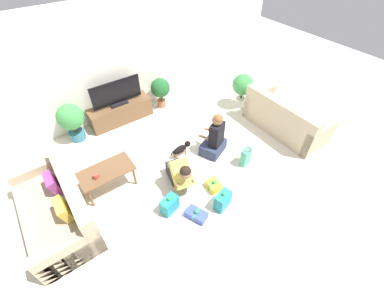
{
  "coord_description": "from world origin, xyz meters",
  "views": [
    {
      "loc": [
        -1.98,
        -2.65,
        3.85
      ],
      "look_at": [
        0.12,
        0.27,
        0.45
      ],
      "focal_mm": 24.0,
      "sensor_mm": 36.0,
      "label": 1
    }
  ],
  "objects_px": {
    "gift_box_d": "(170,205)",
    "sofa_left": "(58,209)",
    "potted_plant_back_left": "(71,119)",
    "gift_box_c": "(214,185)",
    "person_kneeling": "(180,173)",
    "person_sitting": "(215,139)",
    "tv": "(117,94)",
    "gift_box_a": "(196,214)",
    "gift_box_b": "(223,200)",
    "coffee_table": "(107,173)",
    "mug": "(96,176)",
    "potted_plant_back_right": "(160,89)",
    "gift_bag_a": "(246,157)",
    "dog": "(182,148)",
    "tv_console": "(121,112)",
    "sofa_right": "(285,119)",
    "potted_plant_corner_right": "(243,86)"
  },
  "relations": [
    {
      "from": "coffee_table",
      "to": "potted_plant_corner_right",
      "type": "relative_size",
      "value": 1.06
    },
    {
      "from": "person_sitting",
      "to": "gift_box_c",
      "type": "height_order",
      "value": "person_sitting"
    },
    {
      "from": "person_sitting",
      "to": "gift_box_b",
      "type": "bearing_deg",
      "value": 33.75
    },
    {
      "from": "person_kneeling",
      "to": "gift_box_c",
      "type": "bearing_deg",
      "value": -27.95
    },
    {
      "from": "coffee_table",
      "to": "gift_box_a",
      "type": "height_order",
      "value": "coffee_table"
    },
    {
      "from": "person_sitting",
      "to": "mug",
      "type": "xyz_separation_m",
      "value": [
        -2.32,
        0.31,
        0.15
      ]
    },
    {
      "from": "person_sitting",
      "to": "gift_box_d",
      "type": "distance_m",
      "value": 1.66
    },
    {
      "from": "sofa_left",
      "to": "potted_plant_back_left",
      "type": "xyz_separation_m",
      "value": [
        0.84,
        1.87,
        0.24
      ]
    },
    {
      "from": "mug",
      "to": "potted_plant_back_right",
      "type": "bearing_deg",
      "value": 37.81
    },
    {
      "from": "sofa_left",
      "to": "person_sitting",
      "type": "relative_size",
      "value": 1.87
    },
    {
      "from": "gift_box_d",
      "to": "sofa_left",
      "type": "bearing_deg",
      "value": 150.24
    },
    {
      "from": "person_kneeling",
      "to": "gift_box_a",
      "type": "distance_m",
      "value": 0.76
    },
    {
      "from": "sofa_left",
      "to": "gift_bag_a",
      "type": "distance_m",
      "value": 3.42
    },
    {
      "from": "gift_bag_a",
      "to": "potted_plant_corner_right",
      "type": "bearing_deg",
      "value": 49.2
    },
    {
      "from": "tv_console",
      "to": "gift_bag_a",
      "type": "height_order",
      "value": "tv_console"
    },
    {
      "from": "gift_box_c",
      "to": "gift_box_d",
      "type": "height_order",
      "value": "gift_box_d"
    },
    {
      "from": "sofa_left",
      "to": "gift_bag_a",
      "type": "bearing_deg",
      "value": 75.79
    },
    {
      "from": "gift_box_c",
      "to": "mug",
      "type": "distance_m",
      "value": 2.06
    },
    {
      "from": "gift_box_d",
      "to": "gift_bag_a",
      "type": "relative_size",
      "value": 0.86
    },
    {
      "from": "tv",
      "to": "person_kneeling",
      "type": "height_order",
      "value": "tv"
    },
    {
      "from": "gift_box_a",
      "to": "sofa_right",
      "type": "bearing_deg",
      "value": 12.79
    },
    {
      "from": "gift_bag_a",
      "to": "mug",
      "type": "distance_m",
      "value": 2.79
    },
    {
      "from": "potted_plant_back_right",
      "to": "potted_plant_corner_right",
      "type": "distance_m",
      "value": 2.02
    },
    {
      "from": "gift_box_a",
      "to": "gift_box_b",
      "type": "xyz_separation_m",
      "value": [
        0.49,
        -0.09,
        0.1
      ]
    },
    {
      "from": "person_sitting",
      "to": "gift_bag_a",
      "type": "relative_size",
      "value": 2.4
    },
    {
      "from": "person_kneeling",
      "to": "person_sitting",
      "type": "xyz_separation_m",
      "value": [
        1.07,
        0.34,
        0.01
      ]
    },
    {
      "from": "gift_box_a",
      "to": "mug",
      "type": "distance_m",
      "value": 1.79
    },
    {
      "from": "tv_console",
      "to": "tv",
      "type": "relative_size",
      "value": 1.27
    },
    {
      "from": "sofa_right",
      "to": "potted_plant_corner_right",
      "type": "distance_m",
      "value": 1.3
    },
    {
      "from": "sofa_left",
      "to": "mug",
      "type": "bearing_deg",
      "value": 97.54
    },
    {
      "from": "person_kneeling",
      "to": "potted_plant_back_left",
      "type": "bearing_deg",
      "value": 127.62
    },
    {
      "from": "potted_plant_back_right",
      "to": "person_kneeling",
      "type": "height_order",
      "value": "person_kneeling"
    },
    {
      "from": "mug",
      "to": "gift_box_a",
      "type": "bearing_deg",
      "value": -50.48
    },
    {
      "from": "gift_box_a",
      "to": "potted_plant_back_right",
      "type": "bearing_deg",
      "value": 69.21
    },
    {
      "from": "mug",
      "to": "person_kneeling",
      "type": "bearing_deg",
      "value": -27.43
    },
    {
      "from": "dog",
      "to": "mug",
      "type": "distance_m",
      "value": 1.75
    },
    {
      "from": "potted_plant_back_left",
      "to": "gift_box_c",
      "type": "relative_size",
      "value": 2.91
    },
    {
      "from": "potted_plant_back_right",
      "to": "dog",
      "type": "distance_m",
      "value": 1.88
    },
    {
      "from": "tv",
      "to": "person_kneeling",
      "type": "bearing_deg",
      "value": -89.08
    },
    {
      "from": "sofa_right",
      "to": "person_sitting",
      "type": "distance_m",
      "value": 1.8
    },
    {
      "from": "potted_plant_back_right",
      "to": "potted_plant_back_left",
      "type": "bearing_deg",
      "value": 180.0
    },
    {
      "from": "coffee_table",
      "to": "dog",
      "type": "distance_m",
      "value": 1.55
    },
    {
      "from": "sofa_left",
      "to": "person_kneeling",
      "type": "relative_size",
      "value": 2.23
    },
    {
      "from": "mug",
      "to": "sofa_right",
      "type": "bearing_deg",
      "value": -9.24
    },
    {
      "from": "tv",
      "to": "gift_box_b",
      "type": "height_order",
      "value": "tv"
    },
    {
      "from": "dog",
      "to": "gift_box_d",
      "type": "relative_size",
      "value": 1.48
    },
    {
      "from": "tv_console",
      "to": "dog",
      "type": "bearing_deg",
      "value": -74.33
    },
    {
      "from": "gift_bag_a",
      "to": "mug",
      "type": "bearing_deg",
      "value": 160.29
    },
    {
      "from": "potted_plant_back_right",
      "to": "gift_box_a",
      "type": "xyz_separation_m",
      "value": [
        -1.18,
        -3.11,
        -0.44
      ]
    },
    {
      "from": "potted_plant_back_left",
      "to": "mug",
      "type": "distance_m",
      "value": 1.78
    }
  ]
}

